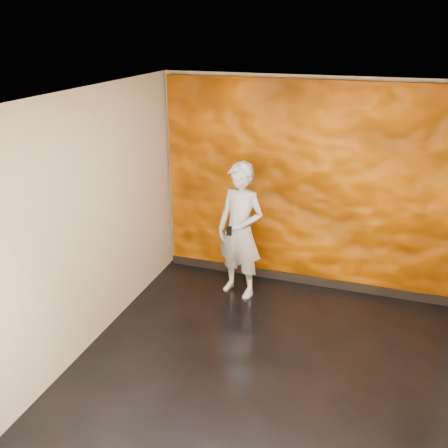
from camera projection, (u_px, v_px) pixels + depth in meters
The scene contains 5 objects.
room at pixel (273, 246), 4.78m from camera, with size 4.02×4.02×2.81m.
feature_wall at pixel (308, 188), 6.51m from camera, with size 3.90×0.06×2.75m, color orange.
baseboard at pixel (301, 279), 6.97m from camera, with size 3.90×0.04×0.12m, color black.
man at pixel (240, 231), 6.41m from camera, with size 0.66×0.43×1.80m, color #9A9EA9.
phone at pixel (229, 231), 6.17m from camera, with size 0.07×0.01×0.13m, color black.
Camera 1 is at (0.95, -4.27, 3.40)m, focal length 40.00 mm.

